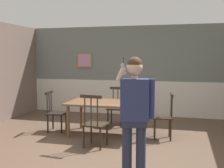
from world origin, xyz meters
name	(u,v)px	position (x,y,z in m)	size (l,w,h in m)	color
ground_plane	(108,150)	(0.00, 0.00, 0.00)	(7.43, 7.43, 0.00)	brown
room_back_partition	(138,72)	(-0.01, 3.34, 1.27)	(6.75, 0.17, 2.64)	slate
dining_table	(107,106)	(-0.29, 1.01, 0.66)	(1.72, 1.01, 0.74)	brown
chair_near_window	(116,107)	(-0.30, 1.89, 0.47)	(0.42, 0.42, 0.96)	#2D2319
chair_by_doorway	(95,123)	(-0.29, 0.12, 0.48)	(0.47, 0.47, 1.03)	#2D2319
chair_at_table_head	(55,112)	(-1.54, 1.00, 0.45)	(0.45, 0.45, 0.93)	black
chair_opposite_corner	(164,117)	(0.95, 1.02, 0.47)	(0.45, 0.45, 0.97)	#2D2319
person_figure	(135,109)	(0.68, -1.01, 1.00)	(0.54, 0.30, 1.73)	#282E49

